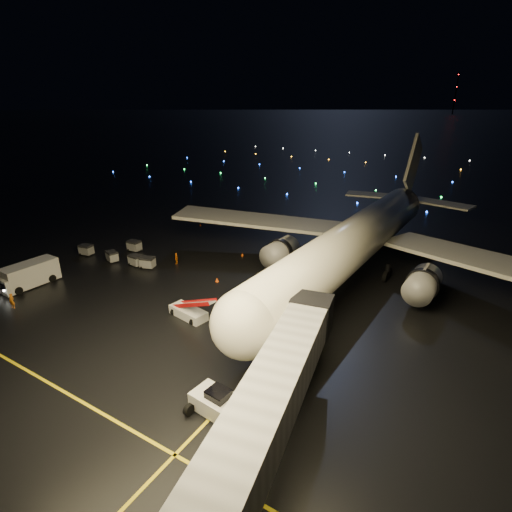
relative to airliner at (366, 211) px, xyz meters
The scene contains 21 objects.
ground 274.13m from the airliner, 92.64° to the left, with size 2000.00×2000.00×0.00m, color black.
lane_centre 13.90m from the airliner, 93.27° to the right, with size 0.25×80.00×0.02m, color yellow.
lane_cross 41.15m from the airliner, 115.94° to the right, with size 60.00×0.25×0.02m, color yellow.
airliner is the anchor object (origin of this frame).
pushback_tug 32.51m from the airliner, 90.82° to the right, with size 4.16×2.18×1.98m, color silver.
belt_loader 25.80m from the airliner, 117.35° to the right, with size 6.41×1.75×3.11m, color silver, non-canonical shape.
service_truck 42.74m from the airliner, 141.65° to the right, with size 2.52×7.97×2.94m, color silver.
crew_a 43.05m from the airliner, 133.58° to the right, with size 0.63×0.41×1.72m, color orange.
crew_b 43.32m from the airliner, 144.69° to the right, with size 0.77×0.60×1.59m, color orange.
crew_c 26.40m from the airliner, 152.60° to the right, with size 0.93×0.39×1.59m, color orange.
safety_cone_0 21.07m from the airliner, 136.22° to the right, with size 0.48×0.48×0.54m, color #EB4E0B.
safety_cone_1 15.90m from the airliner, behind, with size 0.46×0.46×0.52m, color #EB4E0B.
safety_cone_2 18.62m from the airliner, 164.97° to the right, with size 0.39×0.39×0.45m, color #EB4E0B.
safety_cone_3 32.35m from the airliner, behind, with size 0.45×0.45×0.52m, color #EB4E0B.
radio_mast 717.81m from the airliner, 95.81° to the left, with size 1.80×1.80×64.00m, color black.
taxiway_lights 81.11m from the airliner, 99.01° to the left, with size 164.00×92.00×0.36m, color black, non-canonical shape.
baggage_cart_0 31.73m from the airliner, 150.81° to the right, with size 1.81×1.27×1.54m, color gray.
baggage_cart_1 29.87m from the airliner, 149.16° to the right, with size 1.85×1.30×1.57m, color gray.
baggage_cart_2 35.49m from the airliner, 153.05° to the right, with size 1.76×1.23×1.50m, color gray.
baggage_cart_3 40.32m from the airliner, 156.24° to the right, with size 1.82×1.27×1.55m, color gray.
baggage_cart_4 34.17m from the airliner, 160.58° to the right, with size 1.90×1.33×1.62m, color gray.
Camera 1 is at (26.52, -23.74, 21.34)m, focal length 28.00 mm.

